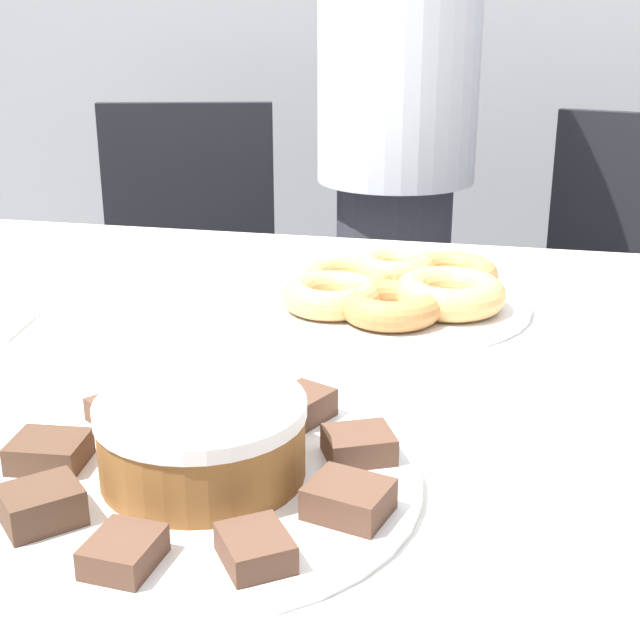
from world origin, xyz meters
name	(u,v)px	position (x,y,z in m)	size (l,w,h in m)	color
table	(346,425)	(0.00, 0.00, 0.65)	(1.57, 1.04, 0.72)	silver
person_standing	(396,148)	(-0.07, 0.89, 0.82)	(0.31, 0.31, 1.54)	#383842
office_chair_left	(188,318)	(-0.54, 0.93, 0.41)	(0.54, 0.54, 0.87)	black
office_chair_right	(621,350)	(0.40, 0.93, 0.41)	(0.54, 0.54, 0.87)	black
plate_cake	(204,480)	(-0.06, -0.28, 0.73)	(0.34, 0.34, 0.01)	white
plate_donuts	(393,302)	(0.02, 0.19, 0.73)	(0.34, 0.34, 0.01)	white
frosted_cake	(202,438)	(-0.06, -0.28, 0.77)	(0.16, 0.16, 0.06)	brown
lamington_0	(255,548)	(0.01, -0.38, 0.74)	(0.06, 0.07, 0.02)	brown
lamington_1	(349,499)	(0.06, -0.31, 0.75)	(0.07, 0.06, 0.02)	brown
lamington_2	(359,445)	(0.05, -0.23, 0.75)	(0.07, 0.06, 0.02)	brown
lamington_3	(303,405)	(-0.01, -0.17, 0.75)	(0.06, 0.06, 0.03)	brown
lamington_4	(213,392)	(-0.09, -0.16, 0.75)	(0.05, 0.06, 0.03)	brown
lamington_5	(119,411)	(-0.17, -0.21, 0.74)	(0.06, 0.06, 0.02)	brown
lamington_6	(49,452)	(-0.19, -0.29, 0.75)	(0.06, 0.05, 0.02)	#513828
lamington_7	(42,505)	(-0.15, -0.37, 0.75)	(0.07, 0.07, 0.03)	#513828
lamington_8	(123,552)	(-0.07, -0.41, 0.74)	(0.05, 0.05, 0.02)	brown
donut_0	(393,288)	(0.02, 0.19, 0.75)	(0.10, 0.10, 0.03)	#C68447
donut_1	(331,295)	(-0.04, 0.13, 0.75)	(0.12, 0.12, 0.04)	#E5AD66
donut_2	(391,305)	(0.03, 0.11, 0.75)	(0.12, 0.12, 0.04)	#C68447
donut_3	(450,293)	(0.09, 0.16, 0.75)	(0.13, 0.13, 0.04)	#E5AD66
donut_4	(450,274)	(0.09, 0.25, 0.75)	(0.12, 0.12, 0.04)	#D18E4C
donut_5	(394,267)	(0.01, 0.27, 0.75)	(0.11, 0.11, 0.04)	#E5AD66
donut_6	(348,278)	(-0.04, 0.22, 0.75)	(0.12, 0.12, 0.03)	tan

